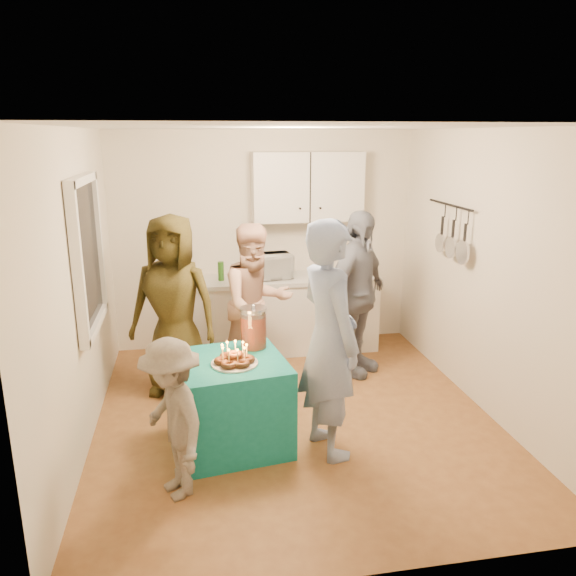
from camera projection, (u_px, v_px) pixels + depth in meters
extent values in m
plane|color=brown|center=(295.00, 416.00, 5.24)|extent=(4.00, 4.00, 0.00)
plane|color=white|center=(296.00, 127.00, 4.55)|extent=(4.00, 4.00, 0.00)
plane|color=silver|center=(264.00, 241.00, 6.79)|extent=(3.60, 3.60, 0.00)
plane|color=silver|center=(79.00, 292.00, 4.59)|extent=(4.00, 4.00, 0.00)
plane|color=silver|center=(486.00, 273.00, 5.20)|extent=(4.00, 4.00, 0.00)
cube|color=black|center=(86.00, 254.00, 4.81)|extent=(0.04, 1.00, 1.20)
cube|color=white|center=(285.00, 316.00, 6.77)|extent=(2.20, 0.58, 0.86)
cube|color=beige|center=(285.00, 279.00, 6.65)|extent=(2.24, 0.62, 0.05)
cube|color=white|center=(308.00, 187.00, 6.56)|extent=(1.30, 0.30, 0.80)
cube|color=black|center=(446.00, 229.00, 5.77)|extent=(0.12, 1.00, 0.60)
imported|color=white|center=(269.00, 266.00, 6.57)|extent=(0.55, 0.41, 0.28)
cube|color=#117270|center=(233.00, 402.00, 4.68)|extent=(0.96, 0.96, 0.76)
cylinder|color=#B5300E|center=(254.00, 329.00, 4.82)|extent=(0.22, 0.22, 0.34)
imported|color=#889CC7|center=(329.00, 339.00, 4.45)|extent=(0.62, 0.80, 1.94)
imported|color=brown|center=(174.00, 305.00, 5.56)|extent=(1.03, 0.84, 1.82)
imported|color=tan|center=(257.00, 305.00, 5.78)|extent=(1.00, 0.89, 1.69)
imported|color=black|center=(357.00, 294.00, 5.99)|extent=(1.07, 1.03, 1.79)
imported|color=#5F564C|center=(172.00, 419.00, 3.97)|extent=(0.70, 0.88, 1.20)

